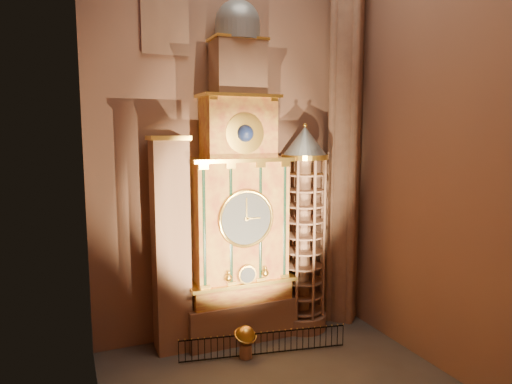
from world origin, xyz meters
name	(u,v)px	position (x,y,z in m)	size (l,w,h in m)	color
wall_back	(231,119)	(0.00, 6.00, 11.00)	(22.00, 22.00, 0.00)	#89614A
wall_left	(89,113)	(-7.00, 0.00, 11.00)	(22.00, 22.00, 0.00)	#89614A
wall_right	(427,117)	(7.00, 0.00, 11.00)	(22.00, 22.00, 0.00)	#89614A
astronomical_clock	(239,208)	(0.00, 4.96, 6.68)	(5.60, 2.41, 16.70)	#8C634C
portrait_tower	(171,245)	(-3.40, 4.98, 5.15)	(1.80, 1.60, 10.20)	#8C634C
stair_turret	(304,231)	(3.50, 4.70, 5.27)	(2.50, 2.50, 10.80)	#8C634C
gothic_pier	(345,120)	(6.10, 5.00, 11.00)	(2.04, 2.04, 22.00)	#8C634C
celestial_globe	(246,339)	(-0.51, 2.80, 0.92)	(1.22, 1.17, 1.53)	#8C634C
iron_railing	(264,343)	(0.37, 2.69, 0.58)	(7.75, 1.49, 1.06)	black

